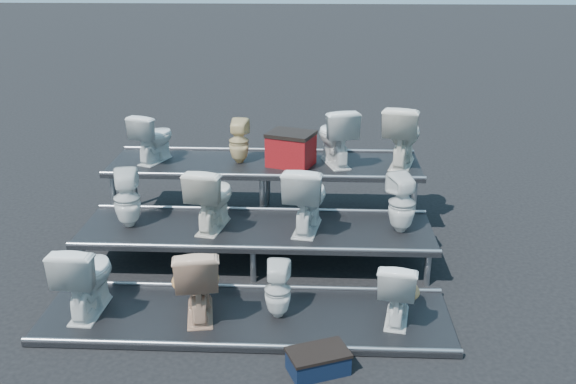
{
  "coord_description": "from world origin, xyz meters",
  "views": [
    {
      "loc": [
        0.7,
        -7.01,
        3.59
      ],
      "look_at": [
        0.37,
        0.1,
        0.89
      ],
      "focal_mm": 40.0,
      "sensor_mm": 36.0,
      "label": 1
    }
  ],
  "objects_px": {
    "toilet_1": "(198,279)",
    "toilet_2": "(278,290)",
    "toilet_5": "(211,197)",
    "toilet_3": "(398,289)",
    "toilet_8": "(153,137)",
    "toilet_7": "(402,203)",
    "toilet_0": "(86,276)",
    "red_crate": "(291,151)",
    "toilet_6": "(306,197)",
    "toilet_9": "(239,141)",
    "toilet_4": "(127,199)",
    "toilet_10": "(335,136)",
    "step_stool": "(318,363)",
    "toilet_11": "(403,135)"
  },
  "relations": [
    {
      "from": "toilet_0",
      "to": "toilet_4",
      "type": "height_order",
      "value": "toilet_4"
    },
    {
      "from": "toilet_1",
      "to": "toilet_5",
      "type": "height_order",
      "value": "toilet_5"
    },
    {
      "from": "toilet_8",
      "to": "toilet_10",
      "type": "distance_m",
      "value": 2.47
    },
    {
      "from": "toilet_5",
      "to": "toilet_9",
      "type": "relative_size",
      "value": 1.31
    },
    {
      "from": "toilet_2",
      "to": "toilet_3",
      "type": "height_order",
      "value": "toilet_3"
    },
    {
      "from": "toilet_0",
      "to": "toilet_1",
      "type": "distance_m",
      "value": 1.15
    },
    {
      "from": "toilet_4",
      "to": "toilet_11",
      "type": "height_order",
      "value": "toilet_11"
    },
    {
      "from": "toilet_0",
      "to": "toilet_3",
      "type": "distance_m",
      "value": 3.17
    },
    {
      "from": "toilet_2",
      "to": "toilet_9",
      "type": "bearing_deg",
      "value": -72.25
    },
    {
      "from": "toilet_11",
      "to": "step_stool",
      "type": "relative_size",
      "value": 1.6
    },
    {
      "from": "toilet_9",
      "to": "toilet_11",
      "type": "relative_size",
      "value": 0.72
    },
    {
      "from": "toilet_5",
      "to": "red_crate",
      "type": "relative_size",
      "value": 1.39
    },
    {
      "from": "toilet_3",
      "to": "toilet_8",
      "type": "bearing_deg",
      "value": -29.67
    },
    {
      "from": "toilet_2",
      "to": "toilet_5",
      "type": "height_order",
      "value": "toilet_5"
    },
    {
      "from": "toilet_2",
      "to": "red_crate",
      "type": "bearing_deg",
      "value": -87.55
    },
    {
      "from": "toilet_9",
      "to": "red_crate",
      "type": "height_order",
      "value": "toilet_9"
    },
    {
      "from": "toilet_6",
      "to": "red_crate",
      "type": "relative_size",
      "value": 1.45
    },
    {
      "from": "toilet_5",
      "to": "toilet_6",
      "type": "relative_size",
      "value": 0.96
    },
    {
      "from": "toilet_2",
      "to": "toilet_11",
      "type": "distance_m",
      "value": 3.15
    },
    {
      "from": "toilet_5",
      "to": "toilet_7",
      "type": "xyz_separation_m",
      "value": [
        2.24,
        0.0,
        -0.04
      ]
    },
    {
      "from": "toilet_8",
      "to": "step_stool",
      "type": "xyz_separation_m",
      "value": [
        2.27,
        -3.44,
        -1.11
      ]
    },
    {
      "from": "toilet_9",
      "to": "toilet_11",
      "type": "distance_m",
      "value": 2.2
    },
    {
      "from": "toilet_0",
      "to": "toilet_3",
      "type": "relative_size",
      "value": 1.18
    },
    {
      "from": "toilet_6",
      "to": "toilet_9",
      "type": "relative_size",
      "value": 1.37
    },
    {
      "from": "toilet_1",
      "to": "toilet_10",
      "type": "xyz_separation_m",
      "value": [
        1.43,
        2.6,
        0.79
      ]
    },
    {
      "from": "toilet_6",
      "to": "toilet_7",
      "type": "height_order",
      "value": "toilet_6"
    },
    {
      "from": "toilet_9",
      "to": "toilet_4",
      "type": "bearing_deg",
      "value": 53.64
    },
    {
      "from": "toilet_10",
      "to": "toilet_11",
      "type": "distance_m",
      "value": 0.89
    },
    {
      "from": "toilet_2",
      "to": "toilet_0",
      "type": "bearing_deg",
      "value": 3.08
    },
    {
      "from": "toilet_0",
      "to": "red_crate",
      "type": "xyz_separation_m",
      "value": [
        1.99,
        2.51,
        0.6
      ]
    },
    {
      "from": "toilet_5",
      "to": "red_crate",
      "type": "xyz_separation_m",
      "value": [
        0.89,
        1.21,
        0.21
      ]
    },
    {
      "from": "toilet_6",
      "to": "toilet_7",
      "type": "distance_m",
      "value": 1.12
    },
    {
      "from": "toilet_5",
      "to": "toilet_6",
      "type": "distance_m",
      "value": 1.12
    },
    {
      "from": "toilet_4",
      "to": "toilet_10",
      "type": "xyz_separation_m",
      "value": [
        2.5,
        1.3,
        0.44
      ]
    },
    {
      "from": "toilet_1",
      "to": "toilet_2",
      "type": "height_order",
      "value": "toilet_1"
    },
    {
      "from": "toilet_0",
      "to": "toilet_2",
      "type": "relative_size",
      "value": 1.36
    },
    {
      "from": "toilet_4",
      "to": "toilet_10",
      "type": "distance_m",
      "value": 2.85
    },
    {
      "from": "toilet_4",
      "to": "toilet_7",
      "type": "relative_size",
      "value": 0.99
    },
    {
      "from": "toilet_10",
      "to": "toilet_8",
      "type": "bearing_deg",
      "value": -17.04
    },
    {
      "from": "toilet_5",
      "to": "red_crate",
      "type": "bearing_deg",
      "value": -115.41
    },
    {
      "from": "toilet_2",
      "to": "toilet_7",
      "type": "height_order",
      "value": "toilet_7"
    },
    {
      "from": "toilet_6",
      "to": "toilet_9",
      "type": "distance_m",
      "value": 1.63
    },
    {
      "from": "toilet_4",
      "to": "step_stool",
      "type": "bearing_deg",
      "value": 124.54
    },
    {
      "from": "toilet_10",
      "to": "red_crate",
      "type": "distance_m",
      "value": 0.63
    },
    {
      "from": "toilet_6",
      "to": "step_stool",
      "type": "height_order",
      "value": "toilet_6"
    },
    {
      "from": "toilet_5",
      "to": "toilet_7",
      "type": "relative_size",
      "value": 1.11
    },
    {
      "from": "toilet_1",
      "to": "red_crate",
      "type": "bearing_deg",
      "value": -118.36
    },
    {
      "from": "toilet_8",
      "to": "toilet_9",
      "type": "xyz_separation_m",
      "value": [
        1.17,
        0.0,
        -0.04
      ]
    },
    {
      "from": "toilet_0",
      "to": "toilet_1",
      "type": "height_order",
      "value": "toilet_0"
    },
    {
      "from": "toilet_4",
      "to": "toilet_9",
      "type": "xyz_separation_m",
      "value": [
        1.2,
        1.3,
        0.35
      ]
    }
  ]
}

